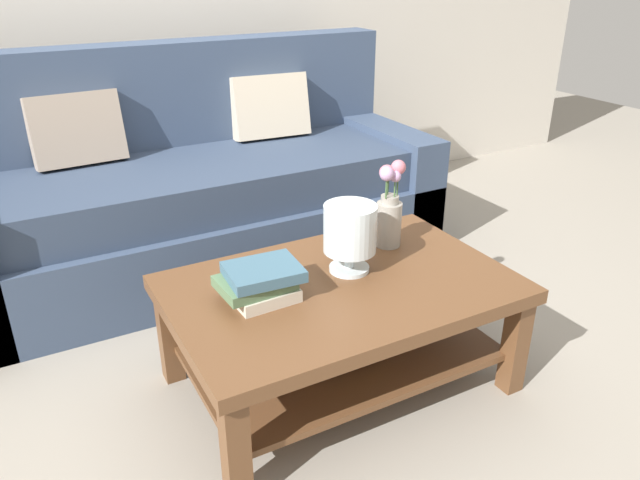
% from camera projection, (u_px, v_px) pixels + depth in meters
% --- Properties ---
extents(ground_plane, '(10.00, 10.00, 0.00)m').
position_uv_depth(ground_plane, '(293.00, 340.00, 2.51)').
color(ground_plane, gray).
extents(couch, '(2.27, 0.90, 1.06)m').
position_uv_depth(couch, '(200.00, 193.00, 3.04)').
color(couch, '#384760').
rests_on(couch, ground).
extents(coffee_table, '(1.17, 0.76, 0.42)m').
position_uv_depth(coffee_table, '(340.00, 312.00, 2.13)').
color(coffee_table, brown).
rests_on(coffee_table, ground).
extents(book_stack_main, '(0.27, 0.22, 0.11)m').
position_uv_depth(book_stack_main, '(260.00, 282.00, 1.97)').
color(book_stack_main, beige).
rests_on(book_stack_main, coffee_table).
extents(glass_hurricane_vase, '(0.19, 0.19, 0.25)m').
position_uv_depth(glass_hurricane_vase, '(350.00, 231.00, 2.10)').
color(glass_hurricane_vase, silver).
rests_on(glass_hurricane_vase, coffee_table).
extents(flower_pitcher, '(0.11, 0.10, 0.34)m').
position_uv_depth(flower_pitcher, '(389.00, 209.00, 2.29)').
color(flower_pitcher, '#9E998E').
rests_on(flower_pitcher, coffee_table).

